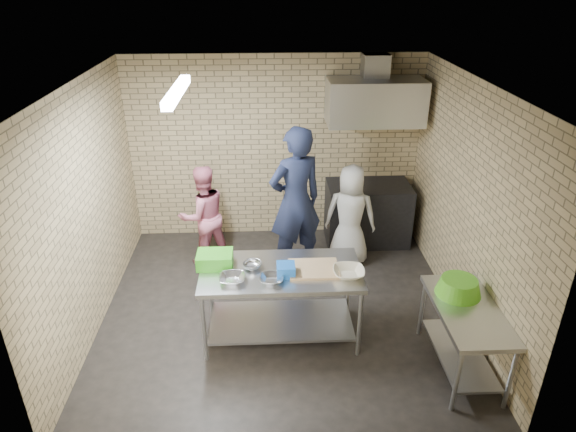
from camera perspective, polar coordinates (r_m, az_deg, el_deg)
The scene contains 26 objects.
floor at distance 6.25m, azimuth -0.84°, elevation -10.33°, with size 4.20×4.20×0.00m, color black.
ceiling at distance 5.12m, azimuth -1.05°, elevation 14.68°, with size 4.20×4.20×0.00m, color black.
back_wall at distance 7.41m, azimuth -1.45°, elevation 7.57°, with size 4.20×0.06×2.70m, color tan.
front_wall at distance 3.85m, azimuth 0.08°, elevation -11.99°, with size 4.20×0.06×2.70m, color tan.
left_wall at distance 5.88m, azimuth -21.83°, elevation 0.43°, with size 0.06×4.00×2.70m, color tan.
right_wall at distance 5.99m, azimuth 19.59°, elevation 1.27°, with size 0.06×4.00×2.70m, color tan.
prep_table at distance 5.61m, azimuth -0.80°, elevation -9.78°, with size 1.71×0.85×0.85m, color silver.
side_counter at distance 5.51m, azimuth 19.12°, elevation -12.94°, with size 0.60×1.20×0.75m, color silver.
stove at distance 7.58m, azimuth 8.95°, elevation 0.32°, with size 1.20×0.70×0.90m, color black.
range_hood at distance 7.07m, azimuth 9.82°, elevation 12.61°, with size 1.30×0.60×0.60m, color silver.
hood_duct at distance 7.12m, azimuth 9.86°, elevation 16.41°, with size 0.35×0.30×0.30m, color #A5A8AD.
wall_shelf at distance 7.36m, azimuth 11.74°, elevation 11.54°, with size 0.80×0.20×0.04m, color #3F2B19.
fluorescent_fixture at distance 5.20m, azimuth -12.44°, elevation 13.60°, with size 0.10×1.25×0.08m, color white.
green_crate at distance 5.46m, azimuth -8.26°, elevation -4.88°, with size 0.38×0.28×0.15m, color #30991C.
blue_tub at distance 5.25m, azimuth -0.24°, elevation -6.10°, with size 0.19×0.19×0.12m, color blue.
cutting_board at distance 5.37m, azimuth 2.94°, elevation -5.98°, with size 0.52×0.40×0.03m, color tan.
mixing_bowl_a at distance 5.20m, azimuth -6.31°, elevation -7.08°, with size 0.27×0.27×0.07m, color silver.
mixing_bowl_b at distance 5.40m, azimuth -4.05°, elevation -5.60°, with size 0.20×0.20×0.06m, color #ABAEB2.
mixing_bowl_c at distance 5.17m, azimuth -1.86°, elevation -7.15°, with size 0.25×0.25×0.06m, color #B5B7BC.
ceramic_bowl at distance 5.29m, azimuth 6.88°, elevation -6.37°, with size 0.33×0.33×0.08m, color beige.
green_basin at distance 5.43m, azimuth 18.73°, elevation -7.54°, with size 0.46×0.46×0.17m, color #59C626, non-canonical shape.
bottle_red at distance 7.28m, azimuth 9.87°, elevation 12.43°, with size 0.07×0.07×0.18m, color #B22619.
bottle_green at distance 7.38m, azimuth 12.97°, elevation 12.22°, with size 0.06×0.06×0.15m, color green.
man_navy at distance 6.52m, azimuth 0.85°, elevation 1.62°, with size 0.73×0.48×2.01m, color #151A36.
woman_pink at distance 6.93m, azimuth -9.55°, elevation 0.06°, with size 0.69×0.54×1.42m, color #D5718B.
woman_white at distance 6.89m, azimuth 7.06°, elevation 0.08°, with size 0.69×0.45×1.42m, color silver.
Camera 1 is at (-0.15, -5.01, 3.74)m, focal length 31.45 mm.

